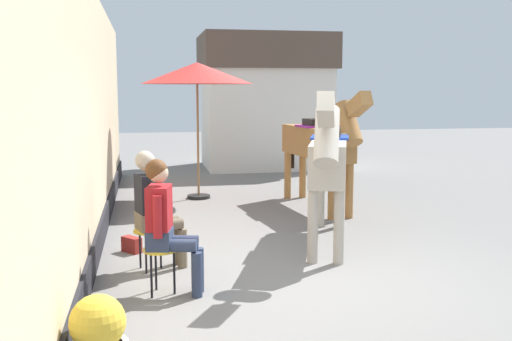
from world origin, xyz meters
The scene contains 10 objects.
ground_plane centered at (0.00, 3.00, 0.00)m, with size 40.00×40.00×0.00m, color slate.
pub_facade_wall centered at (-2.55, 1.50, 1.54)m, with size 0.34×14.00×3.40m.
distant_cottage centered at (1.40, 9.44, 1.80)m, with size 3.40×2.60×3.50m.
seated_visitor_near centered at (-1.60, -0.25, 0.78)m, with size 0.61×0.48×1.39m.
seated_visitor_far centered at (-1.71, 0.63, 0.78)m, with size 0.61×0.48×1.39m.
saddled_horse_near centered at (0.60, 1.29, 1.16)m, with size 1.26×2.87×2.06m.
saddled_horse_far centered at (1.18, 3.67, 1.16)m, with size 0.73×2.99×2.06m.
flower_planter_near centered at (-2.15, -1.99, 0.33)m, with size 0.43×0.43×0.64m.
cafe_parasol centered at (-0.79, 5.07, 2.36)m, with size 2.10×2.10×2.58m.
satchel_bag centered at (-1.98, 1.41, 0.10)m, with size 0.28×0.12×0.20m, color maroon.
Camera 1 is at (-1.78, -6.12, 2.07)m, focal length 41.42 mm.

